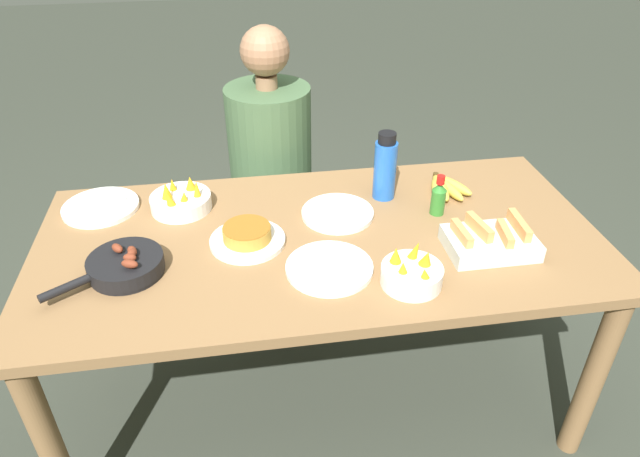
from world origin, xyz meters
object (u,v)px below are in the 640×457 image
Objects in this scene: skillet at (124,265)px; water_bottle at (385,167)px; frittata_plate_center at (247,236)px; empty_plate_far_right at (330,268)px; melon_tray at (490,241)px; banana_bunch at (445,187)px; person_figure at (272,192)px; empty_plate_near_front at (101,207)px; fruit_bowl_citrus at (412,273)px; empty_plate_far_left at (338,213)px; hot_sauce_bottle at (439,197)px; fruit_bowl_mango at (181,200)px.

skillet is 0.89m from water_bottle.
empty_plate_far_right is (0.23, -0.17, -0.02)m from frittata_plate_center.
skillet is at bearing -159.72° from water_bottle.
skillet is (-1.07, 0.05, -0.00)m from melon_tray.
person_figure is (-0.58, 0.50, -0.25)m from banana_bunch.
person_figure is at bearing 139.20° from banana_bunch.
melon_tray is 1.07m from skillet.
frittata_plate_center is at bearing -29.75° from empty_plate_near_front.
empty_plate_far_left is at bearing 110.18° from fruit_bowl_citrus.
empty_plate_far_right is at bearing 139.80° from skillet.
banana_bunch is 0.76× the size of empty_plate_far_right.
person_figure is at bearing 128.76° from hot_sauce_bottle.
water_bottle is (0.69, -0.03, 0.08)m from fruit_bowl_mango.
empty_plate_far_left is at bearing 173.49° from hot_sauce_bottle.
water_bottle is at bearing 56.25° from empty_plate_far_right.
water_bottle reaches higher than banana_bunch.
melon_tray is 1.27m from empty_plate_near_front.
hot_sauce_bottle is (1.11, -0.20, 0.05)m from empty_plate_near_front.
fruit_bowl_mango is at bearing 177.79° from water_bottle.
fruit_bowl_mango is (-0.93, 0.38, -0.00)m from melon_tray.
fruit_bowl_mango is at bearing 142.32° from fruit_bowl_citrus.
empty_plate_far_left is (0.78, -0.16, 0.00)m from empty_plate_near_front.
banana_bunch is 0.35m from melon_tray.
fruit_bowl_mango is 0.63m from person_figure.
fruit_bowl_citrus is at bearing -157.34° from melon_tray.
frittata_plate_center reaches higher than banana_bunch.
fruit_bowl_citrus is (0.21, -0.09, 0.03)m from empty_plate_far_right.
person_figure is at bearing 35.28° from empty_plate_near_front.
hot_sauce_bottle is (0.40, 0.25, 0.05)m from empty_plate_far_right.
water_bottle is (0.26, 0.38, 0.11)m from empty_plate_far_right.
person_figure reaches higher than melon_tray.
empty_plate_near_front is 1.07m from fruit_bowl_citrus.
melon_tray is 0.74m from frittata_plate_center.
fruit_bowl_mango is at bearing 131.74° from frittata_plate_center.
fruit_bowl_citrus is at bearing -23.27° from empty_plate_far_right.
empty_plate_near_front is 1.79× the size of hot_sauce_bottle.
empty_plate_near_front is at bearing 176.63° from banana_bunch.
person_figure reaches higher than empty_plate_far_right.
empty_plate_near_front is (-0.48, 0.27, -0.02)m from frittata_plate_center.
banana_bunch is 0.80m from person_figure.
frittata_plate_center is at bearing -48.26° from fruit_bowl_mango.
empty_plate_far_left is at bearing -151.62° from water_bottle.
skillet reaches higher than frittata_plate_center.
empty_plate_far_left is 0.94× the size of empty_plate_far_right.
melon_tray is at bearing -19.49° from empty_plate_near_front.
banana_bunch is 0.73× the size of melon_tray.
empty_plate_far_right is (-0.48, -0.38, -0.01)m from banana_bunch.
fruit_bowl_citrus reaches higher than fruit_bowl_mango.
person_figure is at bearing 79.79° from frittata_plate_center.
fruit_bowl_mango is at bearing 169.12° from hot_sauce_bottle.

